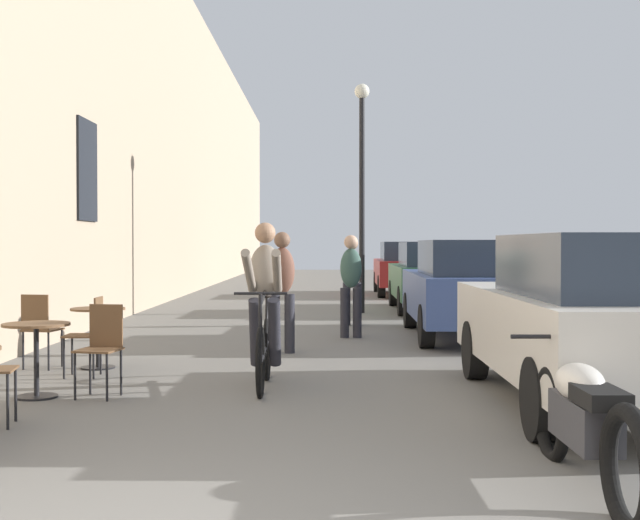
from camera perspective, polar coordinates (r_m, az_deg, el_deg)
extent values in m
cube|color=tan|center=(18.39, -13.29, 10.34)|extent=(0.50, 68.00, 8.89)
cube|color=black|center=(14.71, -15.51, 5.88)|extent=(0.04, 1.10, 1.70)
cylinder|color=black|center=(7.55, -19.95, -8.57)|extent=(0.02, 0.02, 0.45)
cylinder|color=black|center=(7.24, -20.42, -8.99)|extent=(0.02, 0.02, 0.45)
cylinder|color=black|center=(8.65, -18.67, -8.77)|extent=(0.40, 0.40, 0.02)
cylinder|color=black|center=(8.59, -18.68, -6.49)|extent=(0.05, 0.05, 0.67)
cylinder|color=brown|center=(8.56, -18.70, -4.16)|extent=(0.64, 0.64, 0.02)
cylinder|color=black|center=(8.23, -14.25, -7.74)|extent=(0.02, 0.02, 0.45)
cylinder|color=black|center=(8.36, -16.28, -7.60)|extent=(0.02, 0.02, 0.45)
cylinder|color=black|center=(8.52, -13.34, -7.43)|extent=(0.02, 0.02, 0.45)
cylinder|color=black|center=(8.65, -15.32, -7.30)|extent=(0.02, 0.02, 0.45)
cube|color=brown|center=(8.41, -14.81, -5.93)|extent=(0.44, 0.44, 0.02)
cube|color=brown|center=(8.54, -14.30, -4.33)|extent=(0.34, 0.08, 0.42)
cylinder|color=black|center=(10.43, -14.82, -7.06)|extent=(0.40, 0.40, 0.02)
cylinder|color=black|center=(10.39, -14.83, -5.16)|extent=(0.05, 0.05, 0.67)
cylinder|color=brown|center=(10.35, -14.84, -3.23)|extent=(0.64, 0.64, 0.02)
cylinder|color=black|center=(10.81, -18.62, -5.64)|extent=(0.02, 0.02, 0.45)
cylinder|color=black|center=(10.66, -17.10, -5.73)|extent=(0.02, 0.02, 0.45)
cylinder|color=black|center=(10.53, -19.48, -5.82)|extent=(0.02, 0.02, 0.45)
cylinder|color=black|center=(10.37, -17.93, -5.92)|extent=(0.02, 0.02, 0.45)
cube|color=brown|center=(10.57, -18.29, -4.51)|extent=(0.44, 0.44, 0.02)
cube|color=brown|center=(10.39, -18.78, -3.39)|extent=(0.34, 0.08, 0.42)
cylinder|color=black|center=(9.68, -16.98, -6.41)|extent=(0.02, 0.02, 0.45)
cylinder|color=black|center=(9.99, -16.46, -6.18)|extent=(0.02, 0.02, 0.45)
cylinder|color=black|center=(9.60, -15.11, -6.47)|extent=(0.02, 0.02, 0.45)
cylinder|color=black|center=(9.91, -14.65, -6.23)|extent=(0.02, 0.02, 0.45)
cube|color=brown|center=(9.77, -15.81, -4.95)|extent=(0.39, 0.39, 0.02)
cube|color=brown|center=(9.70, -14.79, -3.69)|extent=(0.03, 0.34, 0.42)
torus|color=black|center=(8.23, -4.07, -6.96)|extent=(0.05, 0.71, 0.71)
torus|color=black|center=(9.27, -3.61, -6.05)|extent=(0.05, 0.71, 0.71)
cylinder|color=black|center=(9.15, -3.65, -4.35)|extent=(0.04, 0.21, 0.58)
cylinder|color=black|center=(8.63, -3.86, -2.45)|extent=(0.04, 0.82, 0.14)
cylinder|color=black|center=(8.22, -4.06, -4.62)|extent=(0.04, 0.09, 0.67)
cylinder|color=black|center=(8.77, -3.81, -6.20)|extent=(0.04, 1.00, 0.12)
cylinder|color=black|center=(8.22, -4.05, -2.28)|extent=(0.52, 0.03, 0.03)
ellipsoid|color=black|center=(9.04, -3.69, -2.41)|extent=(0.12, 0.24, 0.06)
ellipsoid|color=gray|center=(8.94, -3.72, -0.69)|extent=(0.34, 0.35, 0.59)
sphere|color=#A57A5B|center=(8.90, -3.74, 1.85)|extent=(0.22, 0.22, 0.22)
cylinder|color=#26262D|center=(8.91, -3.10, -4.92)|extent=(0.13, 0.40, 0.75)
cylinder|color=#26262D|center=(8.92, -4.39, -4.92)|extent=(0.13, 0.40, 0.75)
cylinder|color=gray|center=(8.55, -2.93, -0.81)|extent=(0.11, 0.75, 0.48)
cylinder|color=gray|center=(8.57, -4.84, -0.81)|extent=(0.10, 0.75, 0.48)
cylinder|color=#26262D|center=(11.43, -3.08, -4.33)|extent=(0.14, 0.14, 0.80)
cylinder|color=#26262D|center=(11.43, -2.08, -4.33)|extent=(0.14, 0.14, 0.80)
ellipsoid|color=brown|center=(11.38, -2.58, -0.73)|extent=(0.35, 0.25, 0.63)
sphere|color=brown|center=(11.37, -2.58, 1.37)|extent=(0.22, 0.22, 0.22)
cylinder|color=#26262D|center=(13.29, 2.54, -3.59)|extent=(0.14, 0.14, 0.79)
cylinder|color=#26262D|center=(13.27, 1.68, -3.60)|extent=(0.14, 0.14, 0.79)
ellipsoid|color=#38564C|center=(13.24, 2.11, -0.55)|extent=(0.36, 0.27, 0.62)
sphere|color=tan|center=(13.23, 2.11, 1.23)|extent=(0.22, 0.22, 0.22)
cylinder|color=#26262D|center=(15.32, 1.82, -2.99)|extent=(0.14, 0.14, 0.77)
cylinder|color=#26262D|center=(15.29, 2.56, -3.00)|extent=(0.14, 0.14, 0.77)
ellipsoid|color=#38564C|center=(15.27, 2.19, -0.40)|extent=(0.38, 0.30, 0.61)
sphere|color=#A57A5B|center=(15.27, 2.19, 1.12)|extent=(0.22, 0.22, 0.22)
cylinder|color=black|center=(18.03, 2.86, 3.71)|extent=(0.12, 0.12, 4.60)
sphere|color=silver|center=(18.30, 2.87, 11.36)|extent=(0.32, 0.32, 0.32)
cube|color=beige|center=(8.17, 18.00, -4.63)|extent=(1.85, 4.42, 0.72)
cube|color=#283342|center=(7.62, 19.21, -0.33)|extent=(1.55, 2.39, 0.53)
cylinder|color=black|center=(9.42, 10.48, -6.03)|extent=(0.21, 0.64, 0.64)
cylinder|color=black|center=(9.84, 20.09, -5.77)|extent=(0.21, 0.64, 0.64)
cylinder|color=black|center=(6.60, 14.82, -9.11)|extent=(0.21, 0.64, 0.64)
cube|color=#384C84|center=(13.55, 10.06, -2.38)|extent=(1.88, 4.36, 0.70)
cube|color=#283342|center=(13.02, 10.41, 0.18)|extent=(1.55, 2.37, 0.52)
cylinder|color=black|center=(14.90, 6.13, -3.41)|extent=(0.21, 0.63, 0.62)
cylinder|color=black|center=(15.12, 12.30, -3.36)|extent=(0.21, 0.63, 0.62)
cylinder|color=black|center=(12.07, 7.23, -4.47)|extent=(0.21, 0.63, 0.62)
cylinder|color=black|center=(12.34, 14.80, -4.38)|extent=(0.21, 0.63, 0.62)
cube|color=#23512D|center=(18.77, 7.74, -1.43)|extent=(1.83, 4.29, 0.69)
cube|color=#283342|center=(18.25, 7.93, 0.40)|extent=(1.52, 2.32, 0.52)
cylinder|color=black|center=(20.12, 5.01, -2.24)|extent=(0.21, 0.62, 0.61)
cylinder|color=black|center=(20.29, 9.54, -2.22)|extent=(0.21, 0.62, 0.61)
cylinder|color=black|center=(17.32, 5.63, -2.79)|extent=(0.21, 0.62, 0.61)
cylinder|color=black|center=(17.51, 10.88, -2.76)|extent=(0.21, 0.62, 0.61)
cube|color=maroon|center=(24.44, 5.94, -0.81)|extent=(1.88, 4.36, 0.70)
cube|color=#283342|center=(23.91, 6.04, 0.61)|extent=(1.55, 2.36, 0.52)
cylinder|color=black|center=(25.83, 3.90, -1.49)|extent=(0.21, 0.63, 0.62)
cylinder|color=black|center=(25.95, 7.49, -1.48)|extent=(0.21, 0.63, 0.62)
cylinder|color=black|center=(22.99, 4.19, -1.81)|extent=(0.21, 0.63, 0.62)
cylinder|color=black|center=(23.12, 8.22, -1.80)|extent=(0.21, 0.63, 0.62)
torus|color=black|center=(6.17, 15.43, -10.01)|extent=(0.10, 0.69, 0.69)
torus|color=black|center=(4.82, 20.17, -13.19)|extent=(0.11, 0.70, 0.70)
cube|color=#333338|center=(5.47, 17.50, -10.39)|extent=(0.25, 0.76, 0.28)
ellipsoid|color=beige|center=(5.52, 17.20, -7.96)|extent=(0.28, 0.52, 0.24)
cube|color=black|center=(5.17, 18.47, -8.81)|extent=(0.24, 0.44, 0.10)
cylinder|color=black|center=(5.99, 15.72, -5.02)|extent=(0.62, 0.03, 0.03)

